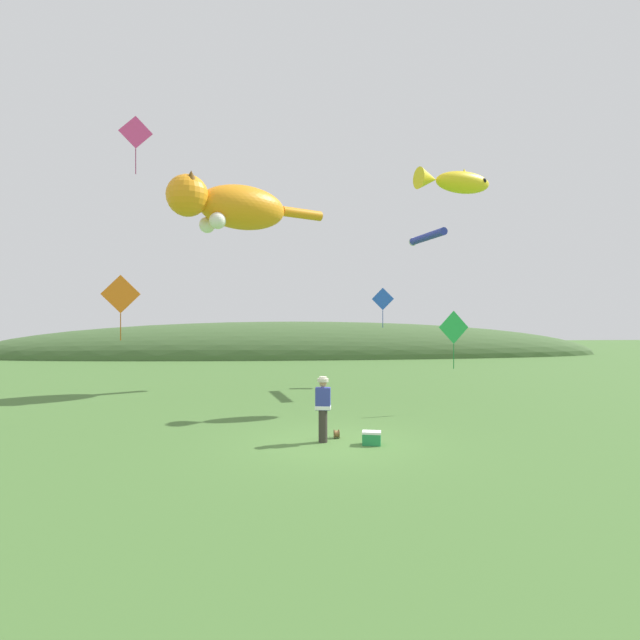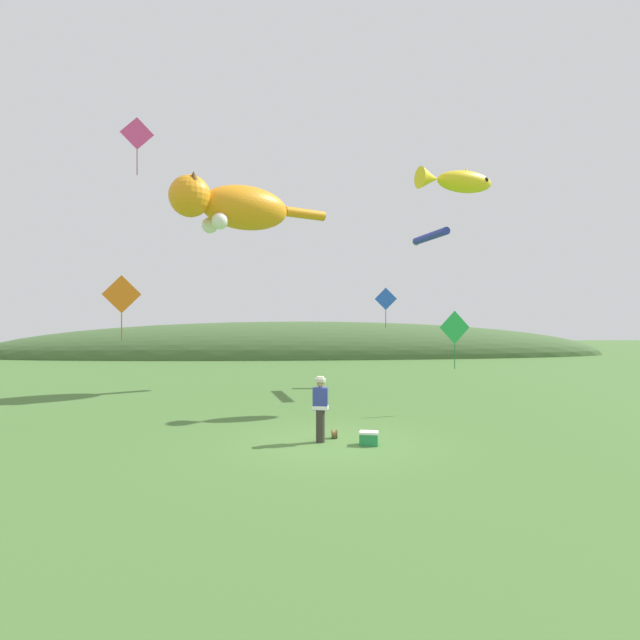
{
  "view_description": "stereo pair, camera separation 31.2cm",
  "coord_description": "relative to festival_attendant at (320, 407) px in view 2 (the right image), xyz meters",
  "views": [
    {
      "loc": [
        -1.51,
        -13.28,
        3.35
      ],
      "look_at": [
        0.0,
        4.0,
        3.3
      ],
      "focal_mm": 28.0,
      "sensor_mm": 36.0,
      "label": 1
    },
    {
      "loc": [
        -1.2,
        -13.3,
        3.35
      ],
      "look_at": [
        0.0,
        4.0,
        3.3
      ],
      "focal_mm": 28.0,
      "sensor_mm": 36.0,
      "label": 2
    }
  ],
  "objects": [
    {
      "name": "ground_plane",
      "position": [
        0.26,
        -0.14,
        -0.95
      ],
      "size": [
        120.0,
        120.0,
        0.0
      ],
      "primitive_type": "plane",
      "color": "#477033"
    },
    {
      "name": "kite_diamond_blue",
      "position": [
        4.13,
        11.5,
        3.37
      ],
      "size": [
        1.06,
        0.45,
        2.04
      ],
      "color": "blue"
    },
    {
      "name": "kite_tube_streamer",
      "position": [
        5.99,
        10.1,
        6.34
      ],
      "size": [
        0.96,
        3.25,
        0.44
      ],
      "color": "#2633A5"
    },
    {
      "name": "kite_fish_windsock",
      "position": [
        5.71,
        5.55,
        7.76
      ],
      "size": [
        3.3,
        1.64,
        0.98
      ],
      "color": "yellow"
    },
    {
      "name": "kite_spool",
      "position": [
        0.42,
        0.42,
        -0.83
      ],
      "size": [
        0.15,
        0.24,
        0.24
      ],
      "color": "olive",
      "rests_on": "ground"
    },
    {
      "name": "kite_diamond_green",
      "position": [
        5.13,
        4.1,
        2.06
      ],
      "size": [
        1.18,
        0.25,
        2.1
      ],
      "color": "green"
    },
    {
      "name": "kite_diamond_orange",
      "position": [
        -6.39,
        3.58,
        3.19
      ],
      "size": [
        1.27,
        0.09,
        2.18
      ],
      "color": "orange"
    },
    {
      "name": "kite_diamond_pink",
      "position": [
        -6.19,
        4.63,
        8.93
      ],
      "size": [
        1.12,
        0.29,
        2.05
      ],
      "color": "#E53F8C"
    },
    {
      "name": "picnic_cooler",
      "position": [
        1.26,
        -0.39,
        -0.77
      ],
      "size": [
        0.55,
        0.43,
        0.36
      ],
      "color": "#268C4C",
      "rests_on": "ground"
    },
    {
      "name": "distant_hill_ridge",
      "position": [
        0.26,
        31.41,
        -0.95
      ],
      "size": [
        56.7,
        10.57,
        6.15
      ],
      "color": "#426033",
      "rests_on": "ground"
    },
    {
      "name": "festival_attendant",
      "position": [
        0.0,
        0.0,
        0.0
      ],
      "size": [
        0.46,
        0.33,
        1.77
      ],
      "color": "#332D28",
      "rests_on": "ground"
    },
    {
      "name": "kite_giant_cat",
      "position": [
        -3.35,
        10.06,
        7.62
      ],
      "size": [
        7.26,
        4.6,
        2.44
      ],
      "color": "orange"
    }
  ]
}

